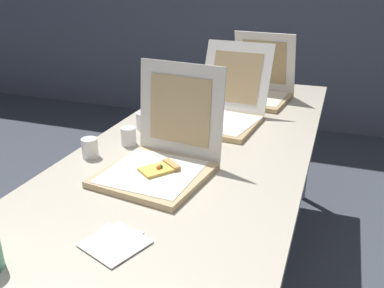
{
  "coord_description": "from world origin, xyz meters",
  "views": [
    {
      "loc": [
        0.49,
        -0.87,
        1.37
      ],
      "look_at": [
        0.02,
        0.43,
        0.79
      ],
      "focal_mm": 38.78,
      "sensor_mm": 36.0,
      "label": 1
    }
  ],
  "objects": [
    {
      "name": "pizza_box_middle",
      "position": [
        0.01,
        0.85,
        0.78
      ],
      "size": [
        0.37,
        0.48,
        0.33
      ],
      "rotation": [
        0.0,
        0.0,
        -0.08
      ],
      "color": "tan",
      "rests_on": "table"
    },
    {
      "name": "cup_white_mid",
      "position": [
        -0.29,
        0.66,
        0.77
      ],
      "size": [
        0.06,
        0.06,
        0.07
      ],
      "primitive_type": "cylinder",
      "color": "white",
      "rests_on": "table"
    },
    {
      "name": "pizza_box_front",
      "position": [
        -0.04,
        0.29,
        0.78
      ],
      "size": [
        0.38,
        0.41,
        0.35
      ],
      "rotation": [
        0.0,
        0.0,
        -0.13
      ],
      "color": "tan",
      "rests_on": "table"
    },
    {
      "name": "napkin_pile",
      "position": [
        0.01,
        -0.11,
        0.74
      ],
      "size": [
        0.18,
        0.18,
        0.01
      ],
      "color": "white",
      "rests_on": "table"
    },
    {
      "name": "pizza_box_back",
      "position": [
        0.09,
        1.27,
        0.78
      ],
      "size": [
        0.37,
        0.37,
        0.35
      ],
      "rotation": [
        0.0,
        0.0,
        -0.12
      ],
      "color": "tan",
      "rests_on": "table"
    },
    {
      "name": "table",
      "position": [
        0.0,
        0.59,
        0.68
      ],
      "size": [
        0.86,
        2.16,
        0.73
      ],
      "color": "#BCB29E",
      "rests_on": "ground"
    },
    {
      "name": "cup_white_near_center",
      "position": [
        -0.26,
        0.47,
        0.77
      ],
      "size": [
        0.06,
        0.06,
        0.07
      ],
      "primitive_type": "cylinder",
      "color": "white",
      "rests_on": "table"
    },
    {
      "name": "cup_white_near_left",
      "position": [
        -0.34,
        0.32,
        0.77
      ],
      "size": [
        0.06,
        0.06,
        0.07
      ],
      "primitive_type": "cylinder",
      "color": "white",
      "rests_on": "table"
    }
  ]
}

